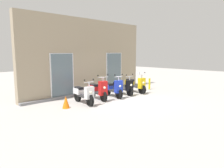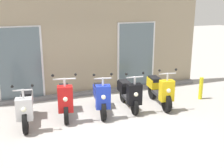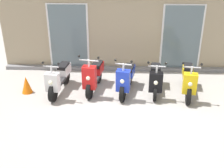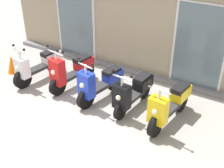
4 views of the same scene
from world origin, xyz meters
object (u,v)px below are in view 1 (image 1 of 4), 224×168
scooter_red (98,90)px  scooter_blue (113,88)px  traffic_cone (66,102)px  scooter_yellow (135,85)px  curb_bollard (149,84)px  scooter_black (123,86)px  scooter_white (83,94)px

scooter_red → scooter_blue: size_ratio=0.99×
scooter_red → traffic_cone: (-2.01, -0.20, -0.24)m
scooter_red → scooter_blue: bearing=-6.2°
scooter_yellow → traffic_cone: (-4.80, -0.06, -0.21)m
traffic_cone → curb_bollard: curb_bollard is taller
traffic_cone → scooter_black: bearing=2.4°
scooter_yellow → scooter_white: bearing=180.0°
scooter_blue → scooter_yellow: (1.82, -0.03, 0.01)m
scooter_red → scooter_yellow: scooter_red is taller
scooter_white → scooter_red: 1.03m
scooter_white → scooter_black: 2.87m
scooter_red → curb_bollard: size_ratio=2.21×
scooter_black → curb_bollard: 2.43m
traffic_cone → curb_bollard: (6.28, 0.09, 0.09)m
scooter_white → scooter_black: bearing=1.9°
scooter_white → scooter_yellow: scooter_yellow is taller
scooter_red → traffic_cone: size_ratio=2.98×
scooter_blue → curb_bollard: 3.30m
scooter_red → scooter_black: (1.85, -0.04, -0.03)m
scooter_red → traffic_cone: 2.03m
scooter_black → traffic_cone: size_ratio=2.92×
scooter_white → scooter_blue: size_ratio=1.06×
scooter_white → scooter_yellow: 3.81m
scooter_red → scooter_yellow: 2.80m
traffic_cone → scooter_red: bearing=5.7°
scooter_blue → traffic_cone: (-2.98, -0.09, -0.21)m
traffic_cone → curb_bollard: 6.29m
scooter_blue → scooter_white: bearing=-179.1°
scooter_red → scooter_black: bearing=-1.3°
scooter_red → scooter_blue: 0.98m
scooter_blue → scooter_black: (0.87, 0.07, 0.00)m
traffic_cone → curb_bollard: size_ratio=0.74×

